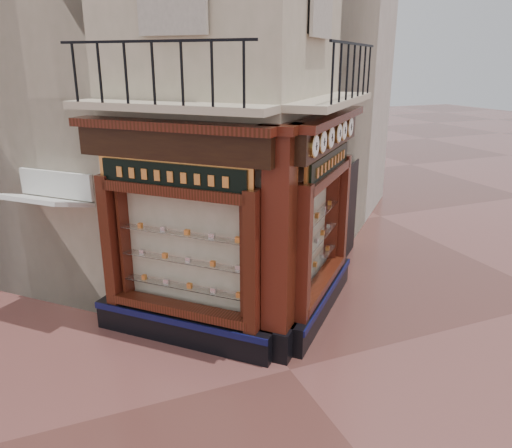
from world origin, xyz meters
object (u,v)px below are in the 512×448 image
clock_c (330,137)px  signboard_right (329,162)px  awning (56,319)px  clock_a (314,146)px  clock_e (343,130)px  clock_d (338,133)px  signboard_left (172,176)px  corner_pilaster (279,250)px  clock_f (350,127)px  clock_b (322,142)px

clock_c → signboard_right: clock_c is taller
awning → clock_a: bearing=-170.0°
clock_e → signboard_right: (-0.50, -0.35, -0.52)m
clock_d → signboard_left: 3.17m
signboard_left → awning: bearing=3.8°
clock_a → awning: clock_a is taller
corner_pilaster → clock_c: corner_pilaster is taller
clock_c → clock_f: size_ratio=0.98×
clock_f → awning: size_ratio=0.24×
clock_d → clock_e: clock_e is taller
clock_e → clock_f: bearing=-0.0°
clock_b → awning: bearing=105.2°
clock_e → clock_f: clock_f is taller
corner_pilaster → clock_c: bearing=-17.5°
clock_d → signboard_right: (-0.21, -0.05, -0.52)m
clock_d → signboard_right: bearing=149.1°
corner_pilaster → clock_d: size_ratio=10.62×
clock_e → corner_pilaster: bearing=169.7°
clock_c → clock_a: bearing=180.0°
clock_f → signboard_right: size_ratio=0.21×
corner_pilaster → signboard_right: 2.12m
clock_b → signboard_left: (-2.36, 0.72, -0.52)m
clock_f → awning: bearing=124.6°
clock_b → clock_c: (0.36, 0.36, -0.00)m
clock_b → clock_e: 1.51m
clock_e → signboard_left: bearing=140.8°
corner_pilaster → clock_a: bearing=-49.1°
clock_a → clock_c: size_ratio=0.93×
corner_pilaster → clock_f: (2.36, 1.75, 1.67)m
clock_b → clock_d: bearing=0.0°
clock_f → corner_pilaster: bearing=171.6°
corner_pilaster → clock_e: corner_pilaster is taller
corner_pilaster → clock_e: 2.92m
clock_a → clock_b: (0.33, 0.33, 0.00)m
clock_b → awning: 6.27m
clock_b → corner_pilaster: bearing=153.1°
clock_b → clock_c: clock_c is taller
awning → signboard_right: size_ratio=0.85×
clock_b → signboard_left: size_ratio=0.19×
clock_b → clock_c: 0.51m
clock_c → awning: bearing=110.6°
clock_a → clock_f: size_ratio=0.91×
corner_pilaster → clock_f: 3.38m
clock_a → clock_b: clock_b is taller
awning → signboard_left: size_ratio=0.82×
awning → signboard_left: (2.08, -1.82, 3.10)m
clock_e → signboard_left: (-3.43, -0.35, -0.52)m
clock_e → awning: size_ratio=0.23×
signboard_left → signboard_right: size_ratio=1.04×
clock_b → clock_f: 2.06m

